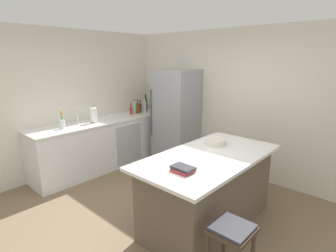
{
  "coord_description": "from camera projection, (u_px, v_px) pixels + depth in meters",
  "views": [
    {
      "loc": [
        2.18,
        -2.1,
        2.08
      ],
      "look_at": [
        -0.69,
        1.05,
        1.0
      ],
      "focal_mm": 28.5,
      "sensor_mm": 36.0,
      "label": 1
    }
  ],
  "objects": [
    {
      "name": "ground_plane",
      "position": [
        153.0,
        224.0,
        3.44
      ],
      "size": [
        7.2,
        7.2,
        0.0
      ],
      "primitive_type": "plane",
      "color": "#7A664C"
    },
    {
      "name": "wall_rear",
      "position": [
        242.0,
        104.0,
        4.73
      ],
      "size": [
        6.0,
        0.1,
        2.6
      ],
      "primitive_type": "cube",
      "color": "silver",
      "rests_on": "ground_plane"
    },
    {
      "name": "wall_left",
      "position": [
        55.0,
        104.0,
        4.72
      ],
      "size": [
        0.1,
        6.0,
        2.6
      ],
      "primitive_type": "cube",
      "color": "silver",
      "rests_on": "ground_plane"
    },
    {
      "name": "counter_run_left",
      "position": [
        104.0,
        144.0,
        5.2
      ],
      "size": [
        0.69,
        2.78,
        0.94
      ],
      "color": "white",
      "rests_on": "ground_plane"
    },
    {
      "name": "kitchen_island",
      "position": [
        208.0,
        190.0,
        3.36
      ],
      "size": [
        1.01,
        1.95,
        0.94
      ],
      "color": "brown",
      "rests_on": "ground_plane"
    },
    {
      "name": "refrigerator",
      "position": [
        176.0,
        117.0,
        5.33
      ],
      "size": [
        0.78,
        0.71,
        1.88
      ],
      "color": "#93969B",
      "rests_on": "ground_plane"
    },
    {
      "name": "bar_stool",
      "position": [
        231.0,
        237.0,
        2.4
      ],
      "size": [
        0.36,
        0.36,
        0.64
      ],
      "color": "#473828",
      "rests_on": "ground_plane"
    },
    {
      "name": "sink_faucet",
      "position": [
        78.0,
        116.0,
        4.73
      ],
      "size": [
        0.15,
        0.05,
        0.3
      ],
      "color": "silver",
      "rests_on": "counter_run_left"
    },
    {
      "name": "flower_vase",
      "position": [
        62.0,
        123.0,
        4.45
      ],
      "size": [
        0.09,
        0.09,
        0.3
      ],
      "color": "silver",
      "rests_on": "counter_run_left"
    },
    {
      "name": "paper_towel_roll",
      "position": [
        94.0,
        115.0,
        4.86
      ],
      "size": [
        0.14,
        0.14,
        0.31
      ],
      "color": "gray",
      "rests_on": "counter_run_left"
    },
    {
      "name": "vinegar_bottle",
      "position": [
        154.0,
        106.0,
        5.92
      ],
      "size": [
        0.05,
        0.05,
        0.3
      ],
      "color": "#994C23",
      "rests_on": "counter_run_left"
    },
    {
      "name": "wine_bottle",
      "position": [
        146.0,
        104.0,
        5.95
      ],
      "size": [
        0.07,
        0.07,
        0.37
      ],
      "color": "#19381E",
      "rests_on": "counter_run_left"
    },
    {
      "name": "soda_bottle",
      "position": [
        145.0,
        106.0,
        5.81
      ],
      "size": [
        0.07,
        0.07,
        0.33
      ],
      "color": "silver",
      "rests_on": "counter_run_left"
    },
    {
      "name": "syrup_bottle",
      "position": [
        140.0,
        108.0,
        5.8
      ],
      "size": [
        0.06,
        0.06,
        0.26
      ],
      "color": "#5B3319",
      "rests_on": "counter_run_left"
    },
    {
      "name": "whiskey_bottle",
      "position": [
        138.0,
        108.0,
        5.7
      ],
      "size": [
        0.08,
        0.08,
        0.29
      ],
      "color": "brown",
      "rests_on": "counter_run_left"
    },
    {
      "name": "gin_bottle",
      "position": [
        134.0,
        109.0,
        5.62
      ],
      "size": [
        0.08,
        0.08,
        0.3
      ],
      "color": "#8CB79E",
      "rests_on": "counter_run_left"
    },
    {
      "name": "hot_sauce_bottle",
      "position": [
        131.0,
        110.0,
        5.58
      ],
      "size": [
        0.05,
        0.05,
        0.23
      ],
      "color": "red",
      "rests_on": "counter_run_left"
    },
    {
      "name": "cookbook_stack",
      "position": [
        183.0,
        169.0,
        2.76
      ],
      "size": [
        0.24,
        0.18,
        0.06
      ],
      "color": "#A83338",
      "rests_on": "kitchen_island"
    },
    {
      "name": "mixing_bowl",
      "position": [
        216.0,
        142.0,
        3.63
      ],
      "size": [
        0.28,
        0.28,
        0.09
      ],
      "color": "silver",
      "rests_on": "kitchen_island"
    }
  ]
}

